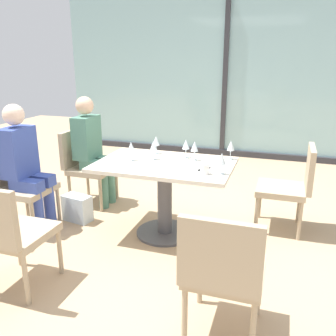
{
  "coord_description": "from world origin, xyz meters",
  "views": [
    {
      "loc": [
        1.04,
        -3.04,
        1.67
      ],
      "look_at": [
        0.0,
        0.1,
        0.65
      ],
      "focal_mm": 38.37,
      "sensor_mm": 36.0,
      "label": 1
    }
  ],
  "objects_px": {
    "chair_front_left": "(7,230)",
    "coffee_cup": "(205,169)",
    "handbag_1": "(77,208)",
    "wine_glass_4": "(153,146)",
    "cell_phone_on_table": "(204,169)",
    "handbag_2": "(7,233)",
    "chair_front_right": "(223,269)",
    "wine_glass_3": "(195,147)",
    "chair_side_end": "(18,181)",
    "person_side_end": "(25,163)",
    "chair_far_left": "(85,162)",
    "wine_glass_2": "(131,147)",
    "dining_table_main": "(165,182)",
    "wine_glass_0": "(222,159)",
    "person_far_left": "(92,146)",
    "wine_glass_1": "(186,145)",
    "wine_glass_5": "(156,141)",
    "chair_far_right": "(292,183)",
    "wine_glass_6": "(231,146)"
  },
  "relations": [
    {
      "from": "chair_front_left",
      "to": "handbag_1",
      "type": "bearing_deg",
      "value": 99.84
    },
    {
      "from": "dining_table_main",
      "to": "handbag_1",
      "type": "distance_m",
      "value": 1.06
    },
    {
      "from": "wine_glass_5",
      "to": "handbag_2",
      "type": "bearing_deg",
      "value": -138.02
    },
    {
      "from": "person_side_end",
      "to": "person_far_left",
      "type": "distance_m",
      "value": 0.84
    },
    {
      "from": "dining_table_main",
      "to": "person_side_end",
      "type": "xyz_separation_m",
      "value": [
        -1.32,
        -0.32,
        0.16
      ]
    },
    {
      "from": "dining_table_main",
      "to": "wine_glass_2",
      "type": "height_order",
      "value": "wine_glass_2"
    },
    {
      "from": "cell_phone_on_table",
      "to": "handbag_2",
      "type": "distance_m",
      "value": 1.89
    },
    {
      "from": "chair_front_left",
      "to": "person_side_end",
      "type": "bearing_deg",
      "value": 121.63
    },
    {
      "from": "dining_table_main",
      "to": "wine_glass_5",
      "type": "relative_size",
      "value": 6.82
    },
    {
      "from": "person_side_end",
      "to": "wine_glass_0",
      "type": "relative_size",
      "value": 6.81
    },
    {
      "from": "chair_front_right",
      "to": "wine_glass_0",
      "type": "distance_m",
      "value": 1.12
    },
    {
      "from": "person_far_left",
      "to": "wine_glass_5",
      "type": "distance_m",
      "value": 0.89
    },
    {
      "from": "wine_glass_4",
      "to": "handbag_1",
      "type": "bearing_deg",
      "value": -174.34
    },
    {
      "from": "chair_side_end",
      "to": "wine_glass_5",
      "type": "bearing_deg",
      "value": 25.72
    },
    {
      "from": "chair_far_right",
      "to": "wine_glass_4",
      "type": "relative_size",
      "value": 4.7
    },
    {
      "from": "chair_far_left",
      "to": "person_side_end",
      "type": "distance_m",
      "value": 0.84
    },
    {
      "from": "chair_front_left",
      "to": "handbag_1",
      "type": "relative_size",
      "value": 2.9
    },
    {
      "from": "chair_front_left",
      "to": "person_far_left",
      "type": "height_order",
      "value": "person_far_left"
    },
    {
      "from": "wine_glass_0",
      "to": "coffee_cup",
      "type": "xyz_separation_m",
      "value": [
        -0.13,
        -0.04,
        -0.09
      ]
    },
    {
      "from": "chair_front_left",
      "to": "coffee_cup",
      "type": "relative_size",
      "value": 9.67
    },
    {
      "from": "chair_far_left",
      "to": "handbag_2",
      "type": "distance_m",
      "value": 1.24
    },
    {
      "from": "wine_glass_5",
      "to": "chair_far_right",
      "type": "bearing_deg",
      "value": 8.33
    },
    {
      "from": "wine_glass_2",
      "to": "chair_far_right",
      "type": "bearing_deg",
      "value": 18.93
    },
    {
      "from": "person_far_left",
      "to": "handbag_2",
      "type": "relative_size",
      "value": 4.2
    },
    {
      "from": "wine_glass_1",
      "to": "handbag_1",
      "type": "height_order",
      "value": "wine_glass_1"
    },
    {
      "from": "wine_glass_4",
      "to": "chair_side_end",
      "type": "bearing_deg",
      "value": -163.11
    },
    {
      "from": "chair_front_left",
      "to": "chair_front_right",
      "type": "relative_size",
      "value": 1.0
    },
    {
      "from": "person_far_left",
      "to": "wine_glass_5",
      "type": "xyz_separation_m",
      "value": [
        0.85,
        -0.2,
        0.16
      ]
    },
    {
      "from": "chair_side_end",
      "to": "chair_front_right",
      "type": "height_order",
      "value": "same"
    },
    {
      "from": "person_side_end",
      "to": "wine_glass_3",
      "type": "relative_size",
      "value": 6.81
    },
    {
      "from": "wine_glass_0",
      "to": "wine_glass_6",
      "type": "relative_size",
      "value": 1.0
    },
    {
      "from": "chair_side_end",
      "to": "person_far_left",
      "type": "bearing_deg",
      "value": 63.88
    },
    {
      "from": "wine_glass_0",
      "to": "handbag_1",
      "type": "bearing_deg",
      "value": 173.92
    },
    {
      "from": "person_side_end",
      "to": "wine_glass_4",
      "type": "distance_m",
      "value": 1.26
    },
    {
      "from": "wine_glass_4",
      "to": "coffee_cup",
      "type": "height_order",
      "value": "wine_glass_4"
    },
    {
      "from": "chair_front_right",
      "to": "handbag_2",
      "type": "height_order",
      "value": "chair_front_right"
    },
    {
      "from": "chair_front_right",
      "to": "person_far_left",
      "type": "height_order",
      "value": "person_far_left"
    },
    {
      "from": "wine_glass_0",
      "to": "person_far_left",
      "type": "bearing_deg",
      "value": 157.93
    },
    {
      "from": "chair_front_right",
      "to": "wine_glass_3",
      "type": "xyz_separation_m",
      "value": [
        -0.53,
        1.39,
        0.37
      ]
    },
    {
      "from": "wine_glass_1",
      "to": "wine_glass_3",
      "type": "distance_m",
      "value": 0.12
    },
    {
      "from": "wine_glass_4",
      "to": "chair_front_left",
      "type": "bearing_deg",
      "value": -116.21
    },
    {
      "from": "chair_side_end",
      "to": "chair_front_left",
      "type": "relative_size",
      "value": 1.0
    },
    {
      "from": "wine_glass_2",
      "to": "dining_table_main",
      "type": "bearing_deg",
      "value": 5.07
    },
    {
      "from": "chair_far_left",
      "to": "wine_glass_3",
      "type": "relative_size",
      "value": 4.7
    },
    {
      "from": "chair_far_left",
      "to": "chair_far_right",
      "type": "xyz_separation_m",
      "value": [
        2.3,
        0.0,
        0.0
      ]
    },
    {
      "from": "wine_glass_3",
      "to": "wine_glass_6",
      "type": "bearing_deg",
      "value": 23.57
    },
    {
      "from": "wine_glass_6",
      "to": "handbag_2",
      "type": "relative_size",
      "value": 0.62
    },
    {
      "from": "chair_side_end",
      "to": "coffee_cup",
      "type": "bearing_deg",
      "value": 3.22
    },
    {
      "from": "wine_glass_6",
      "to": "handbag_1",
      "type": "bearing_deg",
      "value": -168.18
    },
    {
      "from": "wine_glass_4",
      "to": "wine_glass_5",
      "type": "bearing_deg",
      "value": 103.55
    }
  ]
}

